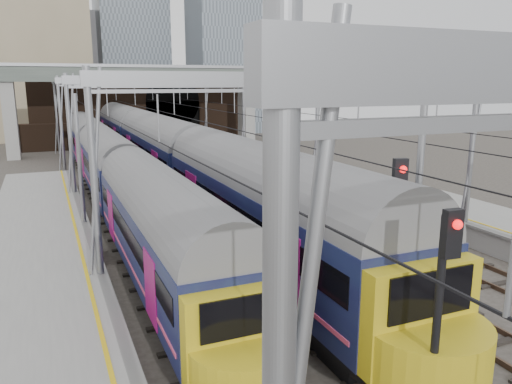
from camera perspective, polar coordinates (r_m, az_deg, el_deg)
name	(u,v)px	position (r m, az deg, el deg)	size (l,w,h in m)	color
ground	(458,371)	(15.04, 22.07, -18.44)	(160.00, 160.00, 0.00)	#38332D
tracks	(247,225)	(26.76, -1.09, -3.75)	(14.40, 80.00, 0.22)	#4C3828
overhead_line	(207,97)	(31.81, -5.59, 10.75)	(16.80, 80.00, 8.00)	gray
retaining_wall	(142,109)	(61.83, -12.94, 9.24)	(28.00, 2.75, 9.00)	black
overbridge	(137,84)	(55.67, -13.42, 11.92)	(28.00, 3.00, 9.25)	gray
city_skyline	(123,16)	(80.84, -14.93, 18.91)	(37.50, 27.50, 60.00)	tan
train_main	(139,139)	(44.65, -13.19, 5.95)	(3.10, 71.59, 5.23)	black
train_second	(109,166)	(32.41, -16.41, 2.87)	(2.61, 45.29, 4.55)	black
signal_near_left	(441,305)	(10.60, 20.36, -11.98)	(0.38, 0.48, 5.20)	black
signal_near_centre	(393,233)	(14.38, 15.44, -4.49)	(0.42, 0.49, 5.51)	black
equip_cover_a	(308,270)	(20.56, 5.93, -8.82)	(0.96, 0.68, 0.11)	blue
equip_cover_b	(252,255)	(22.10, -0.50, -7.24)	(0.78, 0.55, 0.09)	blue
equip_cover_c	(352,248)	(23.38, 10.89, -6.34)	(0.82, 0.58, 0.10)	blue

